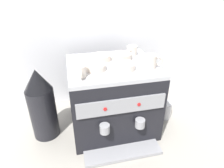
% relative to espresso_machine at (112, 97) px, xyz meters
% --- Properties ---
extents(ground_plane, '(4.00, 4.00, 0.00)m').
position_rel_espresso_machine_xyz_m(ground_plane, '(0.00, 0.00, -0.23)').
color(ground_plane, '#9E998E').
extents(tiled_backsplash_wall, '(2.80, 0.03, 1.10)m').
position_rel_espresso_machine_xyz_m(tiled_backsplash_wall, '(0.00, 0.39, 0.32)').
color(tiled_backsplash_wall, silver).
rests_on(tiled_backsplash_wall, ground_plane).
extents(espresso_machine, '(0.54, 0.58, 0.46)m').
position_rel_espresso_machine_xyz_m(espresso_machine, '(0.00, 0.00, 0.00)').
color(espresso_machine, black).
rests_on(espresso_machine, ground_plane).
extents(ceramic_cup_0, '(0.11, 0.07, 0.08)m').
position_rel_espresso_machine_xyz_m(ceramic_cup_0, '(0.20, -0.10, 0.27)').
color(ceramic_cup_0, beige).
rests_on(ceramic_cup_0, espresso_machine).
extents(ceramic_cup_1, '(0.07, 0.10, 0.06)m').
position_rel_espresso_machine_xyz_m(ceramic_cup_1, '(-0.20, -0.13, 0.26)').
color(ceramic_cup_1, beige).
rests_on(ceramic_cup_1, espresso_machine).
extents(ceramic_cup_2, '(0.08, 0.09, 0.06)m').
position_rel_espresso_machine_xyz_m(ceramic_cup_2, '(0.16, 0.12, 0.26)').
color(ceramic_cup_2, beige).
rests_on(ceramic_cup_2, espresso_machine).
extents(ceramic_bowl_0, '(0.12, 0.12, 0.04)m').
position_rel_espresso_machine_xyz_m(ceramic_bowl_0, '(-0.05, 0.08, 0.25)').
color(ceramic_bowl_0, beige).
rests_on(ceramic_bowl_0, espresso_machine).
extents(ceramic_bowl_1, '(0.12, 0.12, 0.04)m').
position_rel_espresso_machine_xyz_m(ceramic_bowl_1, '(0.05, -0.09, 0.25)').
color(ceramic_bowl_1, beige).
rests_on(ceramic_bowl_1, espresso_machine).
extents(ceramic_bowl_2, '(0.12, 0.12, 0.04)m').
position_rel_espresso_machine_xyz_m(ceramic_bowl_2, '(0.08, 0.06, 0.25)').
color(ceramic_bowl_2, beige).
rests_on(ceramic_bowl_2, espresso_machine).
extents(ceramic_bowl_3, '(0.11, 0.11, 0.04)m').
position_rel_espresso_machine_xyz_m(ceramic_bowl_3, '(-0.11, -0.06, 0.25)').
color(ceramic_bowl_3, beige).
rests_on(ceramic_bowl_3, espresso_machine).
extents(coffee_grinder, '(0.16, 0.16, 0.47)m').
position_rel_espresso_machine_xyz_m(coffee_grinder, '(-0.45, 0.01, 0.01)').
color(coffee_grinder, black).
rests_on(coffee_grinder, ground_plane).
extents(milk_pitcher, '(0.10, 0.10, 0.13)m').
position_rel_espresso_machine_xyz_m(milk_pitcher, '(0.39, -0.01, -0.16)').
color(milk_pitcher, '#B7B7BC').
rests_on(milk_pitcher, ground_plane).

